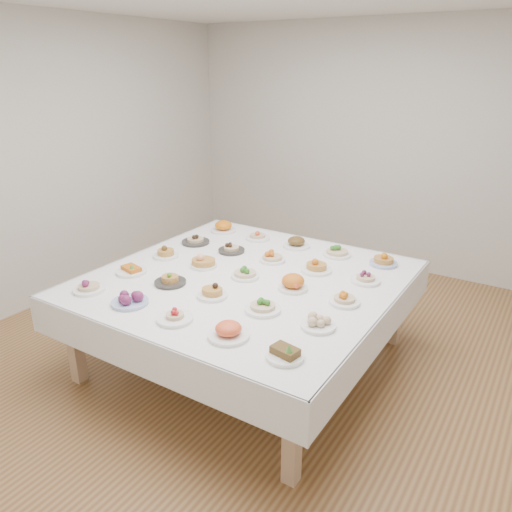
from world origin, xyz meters
The scene contains 27 objects.
room_envelope centered at (0.00, 0.00, 1.83)m, with size 5.02×5.02×2.81m.
display_table centered at (-0.12, -0.21, 0.69)m, with size 2.26×2.26×0.75m.
dish_0 centered at (-0.95, -1.04, 0.81)m, with size 0.23×0.23×0.13m.
dish_1 centered at (-0.54, -1.03, 0.81)m, with size 0.26×0.26×0.12m.
dish_2 centered at (-0.12, -1.04, 0.80)m, with size 0.24×0.24×0.11m.
dish_3 centered at (0.30, -1.03, 0.81)m, with size 0.25×0.25×0.13m.
dish_4 centered at (0.71, -1.04, 0.80)m, with size 0.22×0.22×0.10m.
dish_5 centered at (-0.93, -0.63, 0.79)m, with size 0.24×0.24×0.10m.
dish_6 centered at (-0.53, -0.62, 0.80)m, with size 0.24×0.24×0.12m.
dish_7 centered at (-0.12, -0.63, 0.80)m, with size 0.22×0.22×0.12m.
dish_8 centered at (0.29, -0.62, 0.81)m, with size 0.24×0.24×0.13m.
dish_9 centered at (0.71, -0.63, 0.79)m, with size 0.22×0.22×0.10m.
dish_10 centered at (-0.94, -0.21, 0.80)m, with size 0.22×0.22×0.11m.
dish_11 centered at (-0.53, -0.21, 0.82)m, with size 0.22×0.21×0.14m.
dish_12 centered at (-0.12, -0.21, 0.80)m, with size 0.22×0.22×0.12m.
dish_13 centered at (0.30, -0.21, 0.81)m, with size 0.22×0.22×0.12m.
dish_14 centered at (0.71, -0.22, 0.80)m, with size 0.21×0.21×0.11m.
dish_15 centered at (-0.95, 0.20, 0.82)m, with size 0.26×0.26×0.14m.
dish_16 centered at (-0.54, 0.20, 0.80)m, with size 0.23×0.23×0.11m.
dish_17 centered at (-0.11, 0.19, 0.81)m, with size 0.23×0.23×0.13m.
dish_18 centered at (0.29, 0.20, 0.82)m, with size 0.25×0.25×0.14m.
dish_19 centered at (0.70, 0.21, 0.80)m, with size 0.22×0.22×0.11m.
dish_20 centered at (-0.93, 0.62, 0.81)m, with size 0.25×0.25×0.13m.
dish_21 centered at (-0.52, 0.61, 0.80)m, with size 0.23×0.23×0.12m.
dish_22 centered at (-0.11, 0.61, 0.81)m, with size 0.24×0.24×0.13m.
dish_23 centered at (0.29, 0.61, 0.82)m, with size 0.26×0.26×0.14m.
dish_24 centered at (0.70, 0.62, 0.81)m, with size 0.23×0.23×0.13m.
Camera 1 is at (1.87, -3.18, 2.31)m, focal length 35.00 mm.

